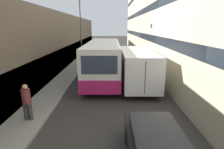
{
  "coord_description": "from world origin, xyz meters",
  "views": [
    {
      "loc": [
        -0.02,
        0.47,
        4.44
      ],
      "look_at": [
        -0.03,
        10.84,
        1.6
      ],
      "focal_mm": 28.0,
      "sensor_mm": 36.0,
      "label": 1
    }
  ],
  "objects": [
    {
      "name": "box_truck",
      "position": [
        1.91,
        14.46,
        1.5
      ],
      "size": [
        2.35,
        8.97,
        2.73
      ],
      "color": "silver",
      "rests_on": "ground_plane"
    },
    {
      "name": "car_hatchback",
      "position": [
        1.38,
        5.2,
        0.7
      ],
      "size": [
        1.74,
        4.03,
        1.37
      ],
      "color": "black",
      "rests_on": "ground_plane"
    },
    {
      "name": "building_left_shopfront",
      "position": [
        -6.17,
        15.0,
        2.67
      ],
      "size": [
        2.4,
        60.0,
        5.88
      ],
      "color": "#51473D",
      "rests_on": "ground_plane"
    },
    {
      "name": "street_lamp",
      "position": [
        -3.48,
        20.44,
        5.58
      ],
      "size": [
        0.36,
        0.8,
        8.09
      ],
      "color": "#38383D",
      "rests_on": "sidewalk_left"
    },
    {
      "name": "sidewalk_left",
      "position": [
        -4.15,
        15.0,
        0.06
      ],
      "size": [
        1.84,
        60.0,
        0.13
      ],
      "color": "gray",
      "rests_on": "ground_plane"
    },
    {
      "name": "pedestrian",
      "position": [
        -4.01,
        8.0,
        1.08
      ],
      "size": [
        0.42,
        0.4,
        1.78
      ],
      "color": "#383838",
      "rests_on": "sidewalk_left"
    },
    {
      "name": "panel_van",
      "position": [
        -0.86,
        26.82,
        1.07
      ],
      "size": [
        1.8,
        4.7,
        1.91
      ],
      "color": "#BCBCC1",
      "rests_on": "ground_plane"
    },
    {
      "name": "ground_plane",
      "position": [
        0.0,
        15.0,
        0.0
      ],
      "size": [
        150.0,
        150.0,
        0.0
      ],
      "primitive_type": "plane",
      "color": "#33302D"
    },
    {
      "name": "bus",
      "position": [
        -0.76,
        15.48,
        1.68
      ],
      "size": [
        2.64,
        10.11,
        3.17
      ],
      "color": "silver",
      "rests_on": "ground_plane"
    }
  ]
}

